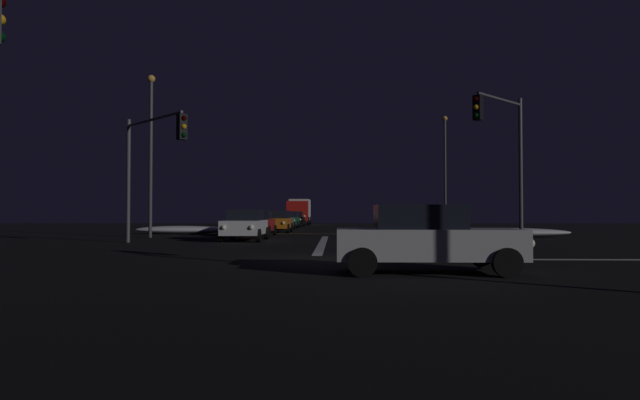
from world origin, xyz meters
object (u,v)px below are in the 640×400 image
(sedan_orange, at_px, (277,221))
(box_truck, at_px, (299,211))
(sedan_silver_crossing, at_px, (426,238))
(streetlamp_right_far, at_px, (445,164))
(sedan_gray, at_px, (282,220))
(sedan_green, at_px, (289,219))
(traffic_signal_nw, at_px, (150,152))
(sedan_red, at_px, (257,223))
(traffic_signal_ne, at_px, (504,141))
(streetlamp_left_near, at_px, (151,144))
(sedan_black, at_px, (295,219))
(sedan_white, at_px, (245,225))

(sedan_orange, height_order, box_truck, box_truck)
(sedan_silver_crossing, relative_size, streetlamp_right_far, 0.45)
(sedan_gray, bearing_deg, sedan_orange, -87.36)
(sedan_green, relative_size, streetlamp_right_far, 0.45)
(sedan_orange, bearing_deg, traffic_signal_nw, -104.56)
(sedan_red, height_order, streetlamp_right_far, streetlamp_right_far)
(sedan_red, distance_m, sedan_gray, 13.16)
(sedan_silver_crossing, xyz_separation_m, streetlamp_right_far, (7.21, 34.19, 4.73))
(traffic_signal_ne, xyz_separation_m, streetlamp_left_near, (-18.04, 6.28, 0.73))
(sedan_red, distance_m, sedan_green, 19.95)
(sedan_silver_crossing, height_order, traffic_signal_nw, traffic_signal_nw)
(sedan_black, distance_m, traffic_signal_ne, 36.98)
(sedan_black, bearing_deg, sedan_red, -90.85)
(sedan_white, relative_size, sedan_gray, 1.00)
(sedan_green, height_order, streetlamp_right_far, streetlamp_right_far)
(sedan_green, distance_m, streetlamp_right_far, 15.73)
(sedan_silver_crossing, xyz_separation_m, traffic_signal_ne, (5.43, 11.91, 3.80))
(sedan_gray, height_order, sedan_silver_crossing, same)
(sedan_white, distance_m, traffic_signal_nw, 6.04)
(sedan_orange, height_order, sedan_black, same)
(sedan_orange, height_order, traffic_signal_nw, traffic_signal_nw)
(sedan_orange, relative_size, traffic_signal_ne, 0.64)
(box_truck, relative_size, streetlamp_left_near, 0.89)
(sedan_white, relative_size, streetlamp_left_near, 0.47)
(sedan_red, xyz_separation_m, sedan_gray, (0.22, 13.15, 0.00))
(sedan_orange, xyz_separation_m, sedan_gray, (-0.29, 6.40, 0.00))
(sedan_silver_crossing, distance_m, streetlamp_right_far, 35.26)
(sedan_gray, distance_m, streetlamp_right_far, 14.63)
(sedan_black, relative_size, traffic_signal_ne, 0.64)
(sedan_black, bearing_deg, sedan_silver_crossing, -82.17)
(traffic_signal_ne, xyz_separation_m, traffic_signal_nw, (-15.77, -0.49, -0.51))
(sedan_silver_crossing, distance_m, traffic_signal_nw, 15.75)
(sedan_gray, bearing_deg, sedan_black, 89.25)
(streetlamp_right_far, distance_m, streetlamp_left_near, 25.47)
(traffic_signal_nw, height_order, streetlamp_left_near, streetlamp_left_near)
(sedan_black, height_order, traffic_signal_nw, traffic_signal_nw)
(sedan_white, xyz_separation_m, streetlamp_left_near, (-5.94, 3.27, 4.53))
(sedan_silver_crossing, bearing_deg, sedan_gray, 101.20)
(sedan_green, bearing_deg, traffic_signal_nw, -97.47)
(sedan_red, distance_m, box_truck, 33.91)
(traffic_signal_nw, bearing_deg, box_truck, 84.84)
(sedan_orange, distance_m, streetlamp_left_near, 11.68)
(box_truck, xyz_separation_m, streetlamp_left_near, (-6.12, -35.88, 3.62))
(sedan_black, height_order, traffic_signal_ne, traffic_signal_ne)
(box_truck, xyz_separation_m, sedan_silver_crossing, (6.48, -54.07, -0.91))
(sedan_gray, bearing_deg, sedan_red, -90.96)
(sedan_red, relative_size, sedan_gray, 1.00)
(box_truck, distance_m, streetlamp_left_near, 36.58)
(sedan_red, xyz_separation_m, sedan_silver_crossing, (6.82, -20.17, 0.00))
(sedan_red, height_order, traffic_signal_ne, traffic_signal_ne)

